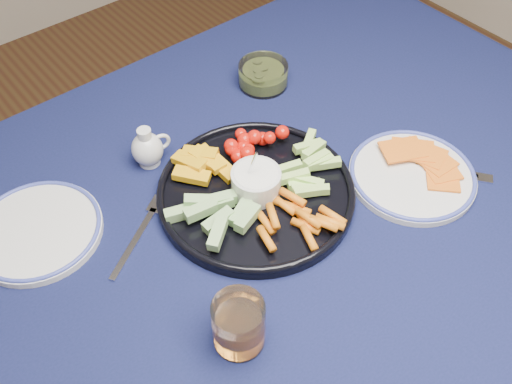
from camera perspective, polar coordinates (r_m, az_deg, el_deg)
dining_table at (r=1.04m, az=-2.09°, el=-7.43°), size 1.67×1.07×0.75m
crudite_platter at (r=1.01m, az=-0.06°, el=0.16°), size 0.35×0.35×0.11m
creamer_pitcher at (r=1.08m, az=-10.77°, el=4.28°), size 0.08×0.06×0.08m
pickle_bowl at (r=1.25m, az=0.73°, el=11.55°), size 0.11×0.11×0.05m
cheese_plate at (r=1.09m, az=15.39°, el=1.77°), size 0.23×0.23×0.03m
juice_tumbler at (r=0.84m, az=-1.73°, el=-13.26°), size 0.08×0.08×0.09m
fork_left at (r=1.00m, az=-11.29°, el=-3.64°), size 0.17×0.11×0.00m
fork_right at (r=1.13m, az=19.36°, el=1.77°), size 0.11×0.14×0.00m
side_plate_extra at (r=1.04m, az=-21.05°, el=-3.59°), size 0.22×0.22×0.02m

